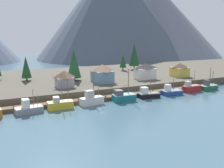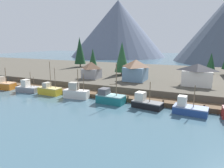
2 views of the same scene
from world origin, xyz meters
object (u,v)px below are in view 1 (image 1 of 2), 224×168
fishing_boat_yellow (60,104)px  conifer_back_left (74,63)px  fishing_boat_grey (28,109)px  conifer_mid_left (26,67)px  house_grey (64,79)px  fishing_boat_black (148,94)px  conifer_near_left (134,54)px  house_blue (102,73)px  house_yellow (180,70)px  conifer_mid_right (123,61)px  house_white (145,71)px  fishing_boat_green (208,87)px  fishing_boat_red (191,88)px  fishing_boat_white (91,100)px  fishing_boat_teal (123,97)px  fishing_boat_blue (171,92)px

fishing_boat_yellow → conifer_back_left: 27.22m
fishing_boat_grey → conifer_mid_left: bearing=77.5°
conifer_back_left → house_grey: bearing=-121.9°
house_grey → fishing_boat_black: bearing=-33.5°
conifer_near_left → house_blue: bearing=-138.8°
fishing_boat_yellow → house_grey: 15.13m
house_yellow → conifer_mid_right: conifer_mid_right is taller
house_white → fishing_boat_green: bearing=-45.1°
fishing_boat_red → house_blue: 29.73m
fishing_boat_yellow → house_blue: fishing_boat_yellow is taller
fishing_boat_white → house_white: (26.86, 15.32, 4.04)m
fishing_boat_yellow → house_yellow: size_ratio=1.46×
house_white → conifer_mid_left: 42.34m
fishing_boat_yellow → house_yellow: 53.05m
fishing_boat_grey → conifer_near_left: (52.31, 39.21, 8.62)m
fishing_boat_white → conifer_near_left: size_ratio=0.58×
fishing_boat_green → house_blue: 36.13m
fishing_boat_grey → fishing_boat_yellow: 7.56m
house_white → conifer_mid_right: bearing=81.4°
house_grey → conifer_mid_right: bearing=36.6°
fishing_boat_grey → house_blue: bearing=25.7°
house_grey → house_yellow: bearing=1.1°
house_blue → conifer_mid_left: (-22.70, 14.62, 1.67)m
fishing_boat_teal → conifer_mid_left: 38.40m
fishing_boat_blue → house_yellow: house_yellow is taller
fishing_boat_teal → fishing_boat_blue: bearing=2.7°
house_yellow → fishing_boat_red: bearing=-117.5°
house_grey → conifer_mid_right: size_ratio=0.71×
fishing_boat_white → conifer_mid_right: 49.85m
fishing_boat_black → conifer_mid_right: (12.74, 39.28, 5.84)m
fishing_boat_white → fishing_boat_red: 34.93m
fishing_boat_black → house_grey: size_ratio=1.24×
conifer_near_left → fishing_boat_black: bearing=-115.4°
fishing_boat_teal → fishing_boat_green: fishing_boat_teal is taller
house_blue → conifer_back_left: size_ratio=0.63×
conifer_back_left → fishing_boat_grey: bearing=-127.9°
fishing_boat_grey → house_blue: (26.09, 16.25, 4.56)m
conifer_mid_right → conifer_back_left: bearing=-151.1°
conifer_mid_right → house_yellow: bearing=-63.9°
fishing_boat_yellow → fishing_boat_grey: bearing=-175.8°
fishing_boat_teal → fishing_boat_blue: fishing_boat_teal is taller
fishing_boat_teal → conifer_mid_left: (-21.97, 30.91, 6.09)m
house_blue → fishing_boat_green: bearing=-26.6°
fishing_boat_teal → conifer_mid_right: conifer_mid_right is taller
fishing_boat_yellow → conifer_mid_left: size_ratio=1.02×
fishing_boat_black → conifer_mid_left: (-30.29, 30.86, 6.23)m
conifer_mid_right → conifer_mid_left: bearing=-168.9°
house_yellow → conifer_mid_left: size_ratio=0.70×
house_white → fishing_boat_white: bearing=-150.3°
conifer_mid_left → fishing_boat_white: bearing=-67.7°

